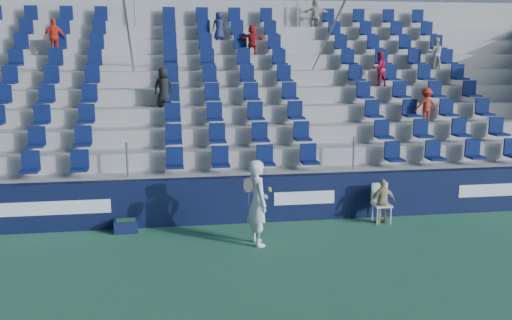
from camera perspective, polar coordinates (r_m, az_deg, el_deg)
The scene contains 7 objects.
ground at distance 11.99m, azimuth 1.12°, elevation -10.63°, with size 70.00×70.00×0.00m, color #2F6E4C.
sponsor_wall at distance 14.76m, azimuth -0.97°, elevation -3.95°, with size 24.00×0.32×1.20m.
grandstand at distance 19.44m, azimuth -3.06°, elevation 4.33°, with size 24.00×8.17×6.63m.
tennis_player at distance 12.98m, azimuth 0.18°, elevation -4.29°, with size 0.69×0.79×1.98m.
line_judge_chair at distance 15.15m, azimuth 12.35°, elevation -3.92°, with size 0.44×0.45×1.01m.
line_judge at distance 15.01m, azimuth 12.56°, elevation -4.05°, with size 0.68×0.28×1.16m, color tan.
ball_bin at distance 14.41m, azimuth -12.87°, elevation -6.38°, with size 0.58×0.39×0.32m.
Camera 1 is at (-1.93, -10.96, 4.47)m, focal length 40.00 mm.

